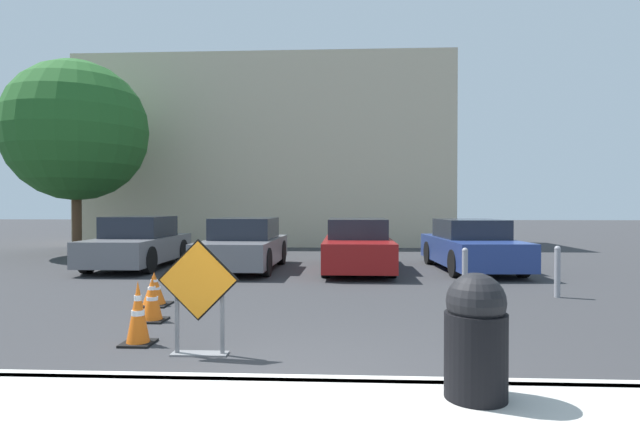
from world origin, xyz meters
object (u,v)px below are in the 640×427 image
Objects in this scene: parked_car_third at (357,246)px; trash_bin at (476,335)px; road_closed_sign at (199,292)px; traffic_cone_nearest at (138,313)px; parked_car_second at (244,246)px; parked_car_fourth at (471,246)px; bollard_nearest at (465,271)px; parked_car_nearest at (139,244)px; traffic_cone_second at (152,299)px; bollard_second at (557,270)px; traffic_cone_third at (154,289)px.

parked_car_third is 9.42m from trash_bin.
traffic_cone_nearest is at bearing 154.48° from road_closed_sign.
parked_car_second reaches higher than parked_car_fourth.
parked_car_fourth is at bearing 74.54° from bollard_nearest.
road_closed_sign is 9.10m from parked_car_nearest.
parked_car_third reaches higher than road_closed_sign.
parked_car_nearest is at bearing -1.68° from parked_car_third.
parked_car_third is 4.45× the size of trash_bin.
parked_car_fourth reaches higher than traffic_cone_nearest.
traffic_cone_second is (-1.21, 1.68, -0.41)m from road_closed_sign.
bollard_nearest is at bearing 77.54° from trash_bin.
bollard_nearest is at bearing 35.98° from traffic_cone_nearest.
traffic_cone_nearest is 1.29m from traffic_cone_second.
parked_car_nearest is 6.17m from parked_car_third.
parked_car_fourth is at bearing 179.03° from parked_car_nearest.
trash_bin reaches higher than bollard_second.
bollard_nearest is (1.96, -3.92, -0.15)m from parked_car_third.
traffic_cone_nearest is 7.51m from bollard_second.
road_closed_sign is 1.06m from traffic_cone_nearest.
trash_bin is (3.99, -3.17, 0.33)m from traffic_cone_second.
traffic_cone_second is 0.15× the size of parked_car_third.
parked_car_third is (2.03, 7.90, -0.10)m from road_closed_sign.
road_closed_sign reaches higher than trash_bin.
traffic_cone_second reaches higher than traffic_cone_third.
trash_bin is (6.91, -9.60, -0.00)m from parked_car_nearest.
traffic_cone_nearest is at bearing 68.81° from parked_car_third.
road_closed_sign is at bearing -145.19° from bollard_second.
bollard_nearest is (1.21, 5.47, -0.17)m from trash_bin.
parked_car_second is at bearing -1.02° from parked_car_fourth.
trash_bin is at bearing -38.47° from traffic_cone_second.
bollard_second is (9.85, -4.13, -0.15)m from parked_car_nearest.
bollard_nearest is 0.96× the size of bollard_second.
traffic_cone_third is (-0.74, 2.42, -0.11)m from traffic_cone_nearest.
parked_car_nearest is at bearing -3.83° from parked_car_fourth.
parked_car_second reaches higher than road_closed_sign.
traffic_cone_nearest is 0.76× the size of trash_bin.
road_closed_sign is 0.32× the size of parked_car_nearest.
bollard_nearest is at bearing 44.92° from road_closed_sign.
road_closed_sign is 0.32× the size of parked_car_second.
road_closed_sign is 1.99× the size of traffic_cone_second.
parked_car_third is at bearing 62.50° from traffic_cone_second.
bollard_second is at bearing 28.19° from traffic_cone_nearest.
bollard_second is at bearing 8.72° from traffic_cone_third.
traffic_cone_second is 5.69m from bollard_nearest.
parked_car_third is (3.67, 5.05, 0.36)m from traffic_cone_third.
trash_bin is 1.06× the size of bollard_second.
bollard_nearest is 1.73m from bollard_second.
parked_car_fourth is (3.08, 0.13, 0.00)m from parked_car_third.
trash_bin reaches higher than traffic_cone_second.
traffic_cone_third is at bearing -168.66° from bollard_nearest.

